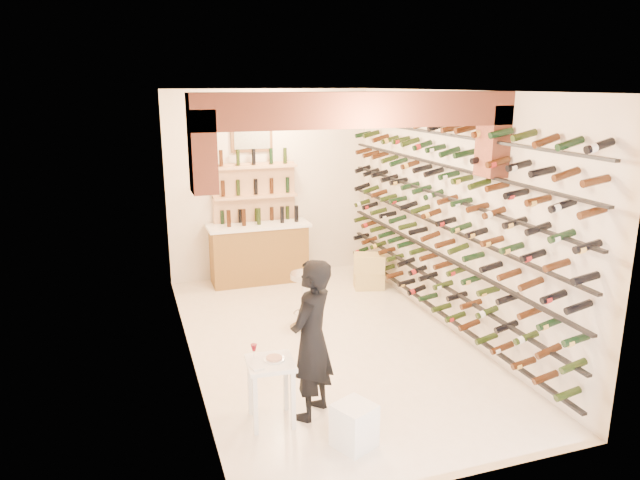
{
  "coord_description": "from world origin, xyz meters",
  "views": [
    {
      "loc": [
        -2.37,
        -6.75,
        3.28
      ],
      "look_at": [
        0.0,
        0.3,
        1.3
      ],
      "focal_mm": 33.04,
      "sensor_mm": 36.0,
      "label": 1
    }
  ],
  "objects_px": {
    "chrome_barstool": "(305,297)",
    "crate_lower": "(369,280)",
    "back_counter": "(259,251)",
    "white_stool": "(354,425)",
    "wine_rack": "(436,218)",
    "tasting_table": "(270,372)",
    "person": "(312,340)"
  },
  "relations": [
    {
      "from": "tasting_table",
      "to": "crate_lower",
      "type": "xyz_separation_m",
      "value": [
        2.49,
        3.36,
        -0.4
      ]
    },
    {
      "from": "tasting_table",
      "to": "crate_lower",
      "type": "bearing_deg",
      "value": 57.57
    },
    {
      "from": "tasting_table",
      "to": "person",
      "type": "xyz_separation_m",
      "value": [
        0.43,
        0.0,
        0.28
      ]
    },
    {
      "from": "white_stool",
      "to": "person",
      "type": "xyz_separation_m",
      "value": [
        -0.21,
        0.64,
        0.62
      ]
    },
    {
      "from": "white_stool",
      "to": "crate_lower",
      "type": "xyz_separation_m",
      "value": [
        1.86,
        4.0,
        -0.07
      ]
    },
    {
      "from": "back_counter",
      "to": "tasting_table",
      "type": "height_order",
      "value": "back_counter"
    },
    {
      "from": "back_counter",
      "to": "crate_lower",
      "type": "height_order",
      "value": "back_counter"
    },
    {
      "from": "wine_rack",
      "to": "crate_lower",
      "type": "bearing_deg",
      "value": 96.51
    },
    {
      "from": "wine_rack",
      "to": "back_counter",
      "type": "xyz_separation_m",
      "value": [
        -1.83,
        2.65,
        -1.02
      ]
    },
    {
      "from": "chrome_barstool",
      "to": "crate_lower",
      "type": "height_order",
      "value": "chrome_barstool"
    },
    {
      "from": "person",
      "to": "chrome_barstool",
      "type": "height_order",
      "value": "person"
    },
    {
      "from": "chrome_barstool",
      "to": "crate_lower",
      "type": "relative_size",
      "value": 1.69
    },
    {
      "from": "tasting_table",
      "to": "white_stool",
      "type": "bearing_deg",
      "value": -41.31
    },
    {
      "from": "white_stool",
      "to": "chrome_barstool",
      "type": "xyz_separation_m",
      "value": [
        0.36,
        2.74,
        0.26
      ]
    },
    {
      "from": "wine_rack",
      "to": "back_counter",
      "type": "distance_m",
      "value": 3.38
    },
    {
      "from": "wine_rack",
      "to": "chrome_barstool",
      "type": "bearing_deg",
      "value": 164.36
    },
    {
      "from": "chrome_barstool",
      "to": "crate_lower",
      "type": "xyz_separation_m",
      "value": [
        1.5,
        1.26,
        -0.32
      ]
    },
    {
      "from": "tasting_table",
      "to": "chrome_barstool",
      "type": "distance_m",
      "value": 2.33
    },
    {
      "from": "white_stool",
      "to": "wine_rack",
      "type": "bearing_deg",
      "value": 47.8
    },
    {
      "from": "tasting_table",
      "to": "back_counter",
      "type": "bearing_deg",
      "value": 82.78
    },
    {
      "from": "back_counter",
      "to": "white_stool",
      "type": "height_order",
      "value": "back_counter"
    },
    {
      "from": "tasting_table",
      "to": "chrome_barstool",
      "type": "height_order",
      "value": "chrome_barstool"
    },
    {
      "from": "wine_rack",
      "to": "tasting_table",
      "type": "height_order",
      "value": "wine_rack"
    },
    {
      "from": "back_counter",
      "to": "person",
      "type": "relative_size",
      "value": 1.03
    },
    {
      "from": "back_counter",
      "to": "white_stool",
      "type": "bearing_deg",
      "value": -92.64
    },
    {
      "from": "wine_rack",
      "to": "back_counter",
      "type": "bearing_deg",
      "value": 124.66
    },
    {
      "from": "person",
      "to": "crate_lower",
      "type": "height_order",
      "value": "person"
    },
    {
      "from": "wine_rack",
      "to": "person",
      "type": "relative_size",
      "value": 3.45
    },
    {
      "from": "white_stool",
      "to": "crate_lower",
      "type": "height_order",
      "value": "white_stool"
    },
    {
      "from": "wine_rack",
      "to": "white_stool",
      "type": "xyz_separation_m",
      "value": [
        -2.06,
        -2.27,
        -1.34
      ]
    },
    {
      "from": "person",
      "to": "chrome_barstool",
      "type": "distance_m",
      "value": 2.21
    },
    {
      "from": "crate_lower",
      "to": "back_counter",
      "type": "bearing_deg",
      "value": 150.73
    }
  ]
}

